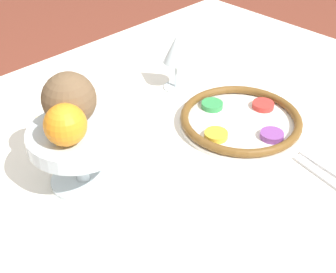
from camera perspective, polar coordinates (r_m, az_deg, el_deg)
dining_table at (r=1.40m, az=1.72°, el=-10.64°), size 1.36×1.02×0.76m
seder_plate at (r=1.13m, az=8.83°, el=1.99°), size 0.29×0.29×0.03m
wine_glass at (r=1.22m, az=1.02°, el=10.36°), size 0.07×0.07×0.15m
fruit_stand at (r=0.92m, az=-10.85°, el=-0.77°), size 0.19×0.19×0.13m
orange_fruit at (r=0.85m, az=-12.41°, el=1.39°), size 0.08×0.08×0.08m
coconut at (r=0.90m, az=-11.97°, el=4.49°), size 0.10×0.10×0.10m
bread_plate at (r=1.14m, az=-12.69°, el=1.29°), size 0.16×0.16×0.02m
napkin_roll at (r=1.31m, az=-7.90°, el=7.55°), size 0.17×0.08×0.04m
fork_right at (r=1.02m, az=19.36°, el=-5.27°), size 0.06×0.20×0.01m
spoon at (r=1.35m, az=-8.79°, el=7.54°), size 0.18×0.07×0.01m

